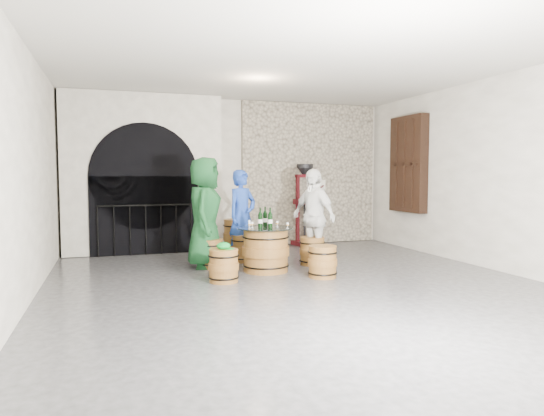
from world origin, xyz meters
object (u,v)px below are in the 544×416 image
object	(u,v)px
barrel_stool_right	(312,251)
wine_bottle_center	(270,220)
wine_bottle_left	(260,219)
person_white	(313,217)
side_barrel	(236,236)
barrel_stool_near_left	(224,266)
wine_bottle_right	(265,218)
person_green	(205,213)
barrel_stool_left	(210,253)
barrel_table	(266,250)
barrel_stool_near_right	(323,262)
person_blue	(242,216)
barrel_stool_far	(243,248)
corking_press	(305,198)

from	to	relation	value
barrel_stool_right	wine_bottle_center	xyz separation A→B (m)	(-0.89, -0.33, 0.61)
wine_bottle_left	person_white	bearing A→B (deg)	14.22
side_barrel	barrel_stool_near_left	bearing A→B (deg)	-107.66
barrel_stool_right	barrel_stool_near_left	distance (m)	1.98
barrel_stool_right	wine_bottle_center	distance (m)	1.13
wine_bottle_left	wine_bottle_right	world-z (taller)	same
barrel_stool_right	wine_bottle_center	world-z (taller)	wine_bottle_center
barrel_stool_near_left	person_green	world-z (taller)	person_green
barrel_stool_left	barrel_table	bearing A→B (deg)	-36.90
wine_bottle_left	wine_bottle_right	bearing A→B (deg)	49.76
person_white	wine_bottle_left	distance (m)	1.08
barrel_table	side_barrel	distance (m)	2.04
person_white	wine_bottle_right	size ratio (longest dim) A/B	5.19
barrel_stool_near_right	wine_bottle_center	world-z (taller)	wine_bottle_center
barrel_table	person_blue	xyz separation A→B (m)	(-0.12, 1.04, 0.48)
barrel_stool_right	wine_bottle_center	bearing A→B (deg)	-159.32
barrel_stool_near_right	person_green	world-z (taller)	person_green
person_white	person_blue	bearing A→B (deg)	-144.09
barrel_stool_right	barrel_stool_near_right	xyz separation A→B (m)	(-0.26, -1.02, 0.00)
side_barrel	wine_bottle_right	bearing A→B (deg)	-88.38
barrel_table	person_green	world-z (taller)	person_green
barrel_stool_far	person_blue	distance (m)	0.59
barrel_stool_left	wine_bottle_left	xyz separation A→B (m)	(0.72, -0.56, 0.61)
barrel_stool_left	corking_press	size ratio (longest dim) A/B	0.27
wine_bottle_right	side_barrel	distance (m)	1.92
wine_bottle_left	side_barrel	bearing A→B (deg)	87.69
barrel_stool_near_left	wine_bottle_right	distance (m)	1.31
wine_bottle_left	side_barrel	distance (m)	2.07
barrel_stool_near_left	wine_bottle_left	size ratio (longest dim) A/B	1.51
barrel_stool_far	barrel_stool_near_right	xyz separation A→B (m)	(0.81, -1.71, 0.00)
person_blue	corking_press	size ratio (longest dim) A/B	0.92
barrel_stool_right	barrel_stool_far	bearing A→B (deg)	147.05
barrel_stool_near_right	corking_press	world-z (taller)	corking_press
barrel_stool_near_left	wine_bottle_left	bearing A→B (deg)	38.56
person_green	corking_press	bearing A→B (deg)	-35.46
barrel_table	barrel_stool_right	world-z (taller)	barrel_table
barrel_stool_near_right	wine_bottle_left	size ratio (longest dim) A/B	1.51
barrel_stool_near_right	wine_bottle_left	distance (m)	1.24
barrel_table	wine_bottle_left	xyz separation A→B (m)	(-0.08, 0.04, 0.50)
barrel_stool_right	side_barrel	size ratio (longest dim) A/B	0.73
barrel_stool_far	barrel_stool_near_left	size ratio (longest dim) A/B	1.00
side_barrel	corking_press	xyz separation A→B (m)	(1.74, 0.53, 0.72)
barrel_stool_near_left	person_blue	distance (m)	1.84
barrel_stool_far	person_blue	xyz separation A→B (m)	(-0.01, 0.05, 0.59)
barrel_stool_near_left	side_barrel	bearing A→B (deg)	72.34
person_green	person_white	world-z (taller)	person_green
person_green	corking_press	world-z (taller)	person_green
barrel_stool_left	side_barrel	world-z (taller)	side_barrel
barrel_stool_near_right	corking_press	xyz separation A→B (m)	(1.04, 3.30, 0.81)
barrel_stool_left	corking_press	xyz separation A→B (m)	(2.53, 1.98, 0.81)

